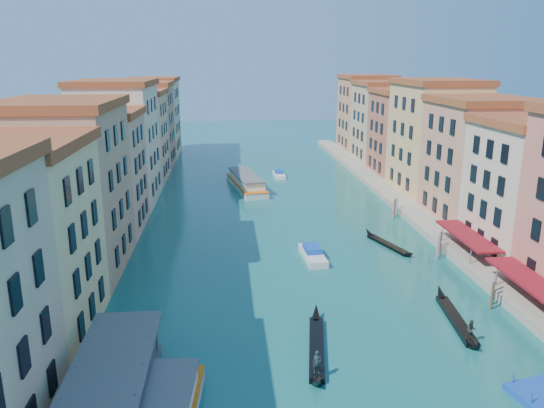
{
  "coord_description": "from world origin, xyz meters",
  "views": [
    {
      "loc": [
        -7.58,
        -21.37,
        24.1
      ],
      "look_at": [
        -2.19,
        40.14,
        7.34
      ],
      "focal_mm": 35.0,
      "sensor_mm": 36.0,
      "label": 1
    }
  ],
  "objects": [
    {
      "name": "motorboat_far",
      "position": [
        3.67,
        89.47,
        0.52
      ],
      "size": [
        2.25,
        6.52,
        1.34
      ],
      "rotation": [
        0.0,
        0.0,
        0.04
      ],
      "color": "white",
      "rests_on": "ground"
    },
    {
      "name": "right_bank_palazzos",
      "position": [
        30.0,
        65.0,
        9.75
      ],
      "size": [
        12.8,
        128.4,
        21.0
      ],
      "color": "#A8513E",
      "rests_on": "ground"
    },
    {
      "name": "mooring_poles_left",
      "position": [
        -18.5,
        12.0,
        1.3
      ],
      "size": [
        0.24,
        8.24,
        3.2
      ],
      "color": "brown",
      "rests_on": "ground"
    },
    {
      "name": "vaporetto_far",
      "position": [
        -3.79,
        79.22,
        1.27
      ],
      "size": [
        7.58,
        19.39,
        2.82
      ],
      "rotation": [
        0.0,
        0.0,
        0.18
      ],
      "color": "silver",
      "rests_on": "ground"
    },
    {
      "name": "vaporetto_stop",
      "position": [
        -16.0,
        12.0,
        1.44
      ],
      "size": [
        5.4,
        16.4,
        3.65
      ],
      "color": "#5B5B5D",
      "rests_on": "ground"
    },
    {
      "name": "mooring_poles_right",
      "position": [
        19.1,
        28.8,
        1.3
      ],
      "size": [
        1.44,
        54.24,
        3.2
      ],
      "color": "brown",
      "rests_on": "ground"
    },
    {
      "name": "gondola_fore",
      "position": [
        -0.21,
        18.87,
        0.45
      ],
      "size": [
        3.14,
        13.3,
        2.66
      ],
      "rotation": [
        0.0,
        0.0,
        -0.16
      ],
      "color": "black",
      "rests_on": "ground"
    },
    {
      "name": "motorboat_mid",
      "position": [
        2.99,
        40.61,
        0.59
      ],
      "size": [
        2.76,
        7.4,
        1.51
      ],
      "rotation": [
        0.0,
        0.0,
        0.07
      ],
      "color": "silver",
      "rests_on": "ground"
    },
    {
      "name": "restaurant_awnings",
      "position": [
        22.19,
        23.0,
        2.99
      ],
      "size": [
        3.2,
        44.55,
        3.12
      ],
      "color": "maroon",
      "rests_on": "ground"
    },
    {
      "name": "gondola_right",
      "position": [
        13.86,
        22.48,
        0.48
      ],
      "size": [
        2.31,
        12.61,
        2.51
      ],
      "rotation": [
        0.0,
        0.0,
        -0.11
      ],
      "color": "black",
      "rests_on": "ground"
    },
    {
      "name": "left_bank_palazzos",
      "position": [
        -26.0,
        64.68,
        9.71
      ],
      "size": [
        12.8,
        128.4,
        21.0
      ],
      "color": "#BCAB8A",
      "rests_on": "ground"
    },
    {
      "name": "gondola_far",
      "position": [
        13.73,
        44.33,
        0.32
      ],
      "size": [
        4.37,
        10.79,
        1.58
      ],
      "rotation": [
        0.0,
        0.0,
        0.33
      ],
      "color": "black",
      "rests_on": "ground"
    },
    {
      "name": "quay",
      "position": [
        22.0,
        65.0,
        0.5
      ],
      "size": [
        4.0,
        140.0,
        1.0
      ],
      "primitive_type": "cube",
      "color": "gray",
      "rests_on": "ground"
    }
  ]
}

